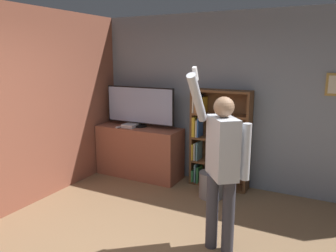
{
  "coord_description": "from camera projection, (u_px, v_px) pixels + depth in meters",
  "views": [
    {
      "loc": [
        1.64,
        -2.13,
        2.05
      ],
      "look_at": [
        -0.31,
        1.63,
        1.13
      ],
      "focal_mm": 35.0,
      "sensor_mm": 36.0,
      "label": 1
    }
  ],
  "objects": [
    {
      "name": "remote_loose",
      "position": [
        119.0,
        127.0,
        5.51
      ],
      "size": [
        0.05,
        0.14,
        0.02
      ],
      "color": "white",
      "rests_on": "tv_ledge"
    },
    {
      "name": "wall_side_brick",
      "position": [
        56.0,
        103.0,
        4.87
      ],
      "size": [
        0.06,
        4.38,
        2.7
      ],
      "color": "#93513D",
      "rests_on": "ground_plane"
    },
    {
      "name": "person",
      "position": [
        222.0,
        160.0,
        3.33
      ],
      "size": [
        0.57,
        0.55,
        1.95
      ],
      "rotation": [
        0.0,
        0.0,
        -0.9
      ],
      "color": "#383842",
      "rests_on": "ground_plane"
    },
    {
      "name": "waste_bin",
      "position": [
        211.0,
        185.0,
        4.81
      ],
      "size": [
        0.36,
        0.36,
        0.38
      ],
      "color": "gray",
      "rests_on": "ground_plane"
    },
    {
      "name": "wall_back",
      "position": [
        220.0,
        101.0,
        5.17
      ],
      "size": [
        6.08,
        0.09,
        2.7
      ],
      "color": "gray",
      "rests_on": "ground_plane"
    },
    {
      "name": "bookshelf",
      "position": [
        216.0,
        138.0,
        5.14
      ],
      "size": [
        0.92,
        0.28,
        1.54
      ],
      "color": "brown",
      "rests_on": "ground_plane"
    },
    {
      "name": "tv_ledge",
      "position": [
        140.0,
        152.0,
        5.63
      ],
      "size": [
        1.46,
        0.53,
        0.86
      ],
      "color": "#93513D",
      "rests_on": "ground_plane"
    },
    {
      "name": "television",
      "position": [
        140.0,
        106.0,
        5.49
      ],
      "size": [
        1.27,
        0.22,
        0.68
      ],
      "color": "black",
      "rests_on": "tv_ledge"
    },
    {
      "name": "game_console",
      "position": [
        130.0,
        126.0,
        5.52
      ],
      "size": [
        0.22,
        0.22,
        0.06
      ],
      "color": "silver",
      "rests_on": "tv_ledge"
    }
  ]
}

